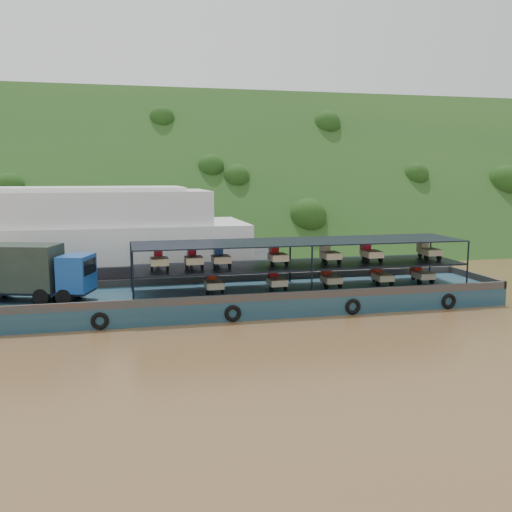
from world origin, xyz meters
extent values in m
plane|color=brown|center=(0.00, 0.00, 0.00)|extent=(160.00, 160.00, 0.00)
cube|color=#1A3C16|center=(0.00, 36.00, 0.00)|extent=(140.00, 39.60, 39.60)
cube|color=#143347|center=(-2.93, 0.41, 0.60)|extent=(35.00, 7.00, 1.20)
cube|color=#592D19|center=(-2.93, 3.81, 1.45)|extent=(35.00, 0.20, 0.50)
cube|color=#592D19|center=(-2.93, -2.99, 1.45)|extent=(35.00, 0.20, 0.50)
cube|color=#592D19|center=(14.47, 0.41, 1.45)|extent=(0.20, 7.00, 0.50)
torus|color=black|center=(-12.93, -3.14, 0.55)|extent=(1.06, 0.26, 1.06)
torus|color=black|center=(-4.93, -3.14, 0.55)|extent=(1.06, 0.26, 1.06)
torus|color=black|center=(3.07, -3.14, 0.55)|extent=(1.06, 0.26, 1.06)
torus|color=black|center=(10.07, -3.14, 0.55)|extent=(1.06, 0.26, 1.06)
cylinder|color=black|center=(-19.06, 2.19, 1.71)|extent=(1.08, 0.65, 1.02)
cylinder|color=black|center=(-16.40, -0.91, 1.71)|extent=(1.08, 0.65, 1.02)
cylinder|color=black|center=(-15.75, 1.14, 1.71)|extent=(1.08, 0.65, 1.02)
cylinder|color=black|center=(-15.04, -1.34, 1.71)|extent=(1.08, 0.65, 1.02)
cylinder|color=black|center=(-14.39, 0.70, 1.71)|extent=(1.08, 0.65, 1.02)
cube|color=black|center=(-16.85, 0.36, 1.86)|extent=(7.30, 4.24, 0.20)
cube|color=navy|center=(-14.32, -0.44, 3.04)|extent=(2.40, 2.86, 2.25)
cube|color=black|center=(-13.49, -0.70, 3.45)|extent=(0.68, 1.97, 0.92)
cube|color=black|center=(-17.83, 0.67, 3.34)|extent=(5.41, 3.82, 2.86)
cube|color=black|center=(0.57, 0.41, 2.86)|extent=(23.00, 5.00, 0.12)
cube|color=black|center=(0.57, 0.41, 4.50)|extent=(23.00, 5.00, 0.08)
cylinder|color=black|center=(-10.93, -2.09, 2.85)|extent=(0.12, 0.12, 3.30)
cylinder|color=black|center=(-10.93, 2.91, 2.85)|extent=(0.12, 0.12, 3.30)
cylinder|color=black|center=(0.57, -2.09, 2.85)|extent=(0.12, 0.12, 3.30)
cylinder|color=black|center=(0.57, 2.91, 2.85)|extent=(0.12, 0.12, 3.30)
cylinder|color=black|center=(12.07, -2.09, 2.85)|extent=(0.12, 0.12, 3.30)
cylinder|color=black|center=(12.07, 2.91, 2.85)|extent=(0.12, 0.12, 3.30)
cylinder|color=black|center=(-5.59, 1.46, 1.46)|extent=(0.12, 0.52, 0.52)
cylinder|color=black|center=(-6.09, -0.34, 1.46)|extent=(0.14, 0.52, 0.52)
cylinder|color=black|center=(-5.09, -0.34, 1.46)|extent=(0.14, 0.52, 0.52)
cube|color=beige|center=(-5.59, 0.01, 1.80)|extent=(1.15, 1.50, 0.44)
cube|color=red|center=(-5.59, 1.16, 1.98)|extent=(0.55, 0.80, 0.80)
cube|color=red|center=(-5.59, 0.96, 2.48)|extent=(0.50, 0.10, 0.10)
cylinder|color=black|center=(-1.21, 1.46, 1.46)|extent=(0.12, 0.52, 0.52)
cylinder|color=black|center=(-1.71, -0.34, 1.46)|extent=(0.14, 0.52, 0.52)
cylinder|color=black|center=(-0.71, -0.34, 1.46)|extent=(0.14, 0.52, 0.52)
cube|color=beige|center=(-1.21, 0.01, 1.80)|extent=(1.15, 1.50, 0.44)
cube|color=#AF0B0D|center=(-1.21, 1.16, 1.98)|extent=(0.55, 0.80, 0.80)
cube|color=#AF0B0D|center=(-1.21, 0.96, 2.48)|extent=(0.50, 0.10, 0.10)
cylinder|color=black|center=(2.74, 1.46, 1.46)|extent=(0.12, 0.52, 0.52)
cylinder|color=black|center=(2.24, -0.34, 1.46)|extent=(0.14, 0.52, 0.52)
cylinder|color=black|center=(3.24, -0.34, 1.46)|extent=(0.14, 0.52, 0.52)
cube|color=tan|center=(2.74, 0.01, 1.80)|extent=(1.15, 1.50, 0.44)
cube|color=#B0240B|center=(2.74, 1.16, 1.98)|extent=(0.55, 0.80, 0.80)
cube|color=#B0240B|center=(2.74, 0.96, 2.48)|extent=(0.50, 0.10, 0.10)
cylinder|color=black|center=(6.66, 1.46, 1.46)|extent=(0.12, 0.52, 0.52)
cylinder|color=black|center=(6.16, -0.34, 1.46)|extent=(0.14, 0.52, 0.52)
cylinder|color=black|center=(7.16, -0.34, 1.46)|extent=(0.14, 0.52, 0.52)
cube|color=#C0B187|center=(6.66, 0.01, 1.80)|extent=(1.15, 1.50, 0.44)
cube|color=red|center=(6.66, 1.16, 1.98)|extent=(0.55, 0.80, 0.80)
cube|color=red|center=(6.66, 0.96, 2.48)|extent=(0.50, 0.10, 0.10)
cylinder|color=black|center=(9.88, 1.46, 1.46)|extent=(0.12, 0.52, 0.52)
cylinder|color=black|center=(9.38, -0.34, 1.46)|extent=(0.14, 0.52, 0.52)
cylinder|color=black|center=(10.38, -0.34, 1.46)|extent=(0.14, 0.52, 0.52)
cube|color=tan|center=(9.88, 0.01, 1.80)|extent=(1.15, 1.50, 0.44)
cube|color=red|center=(9.88, 1.16, 1.98)|extent=(0.55, 0.80, 0.80)
cube|color=red|center=(9.88, 0.96, 2.48)|extent=(0.50, 0.10, 0.10)
cylinder|color=black|center=(-9.18, 1.46, 3.18)|extent=(0.12, 0.52, 0.52)
cylinder|color=black|center=(-9.68, -0.34, 3.18)|extent=(0.14, 0.52, 0.52)
cylinder|color=black|center=(-8.68, -0.34, 3.18)|extent=(0.14, 0.52, 0.52)
cube|color=beige|center=(-9.18, 0.01, 3.52)|extent=(1.15, 1.50, 0.44)
cube|color=#B20B1F|center=(-9.18, 1.16, 3.70)|extent=(0.55, 0.80, 0.80)
cube|color=#B20B1F|center=(-9.18, 0.96, 4.20)|extent=(0.50, 0.10, 0.10)
cylinder|color=black|center=(-5.09, 1.46, 3.18)|extent=(0.12, 0.52, 0.52)
cylinder|color=black|center=(-5.59, -0.34, 3.18)|extent=(0.14, 0.52, 0.52)
cylinder|color=black|center=(-4.59, -0.34, 3.18)|extent=(0.14, 0.52, 0.52)
cube|color=#C3AD8A|center=(-5.09, 0.01, 3.52)|extent=(1.15, 1.50, 0.44)
cube|color=#1A3E9C|center=(-5.09, 1.16, 3.70)|extent=(0.55, 0.80, 0.80)
cube|color=#1A3E9C|center=(-5.09, 0.96, 4.20)|extent=(0.50, 0.10, 0.10)
cylinder|color=black|center=(-1.15, 1.46, 3.18)|extent=(0.12, 0.52, 0.52)
cylinder|color=black|center=(-1.65, -0.34, 3.18)|extent=(0.14, 0.52, 0.52)
cylinder|color=black|center=(-0.65, -0.34, 3.18)|extent=(0.14, 0.52, 0.52)
cube|color=beige|center=(-1.15, 0.01, 3.52)|extent=(1.15, 1.50, 0.44)
cube|color=red|center=(-1.15, 1.16, 3.70)|extent=(0.55, 0.80, 0.80)
cube|color=red|center=(-1.15, 0.96, 4.20)|extent=(0.50, 0.10, 0.10)
cylinder|color=black|center=(2.66, 1.46, 3.18)|extent=(0.12, 0.52, 0.52)
cylinder|color=black|center=(2.16, -0.34, 3.18)|extent=(0.14, 0.52, 0.52)
cylinder|color=black|center=(3.16, -0.34, 3.18)|extent=(0.14, 0.52, 0.52)
cube|color=beige|center=(2.66, 0.01, 3.52)|extent=(1.15, 1.50, 0.44)
cube|color=beige|center=(2.66, 1.16, 3.70)|extent=(0.55, 0.80, 0.80)
cube|color=beige|center=(2.66, 0.96, 4.20)|extent=(0.50, 0.10, 0.10)
cylinder|color=black|center=(5.77, 1.46, 3.18)|extent=(0.12, 0.52, 0.52)
cylinder|color=black|center=(5.27, -0.34, 3.18)|extent=(0.14, 0.52, 0.52)
cylinder|color=black|center=(6.27, -0.34, 3.18)|extent=(0.14, 0.52, 0.52)
cube|color=beige|center=(5.77, 0.01, 3.52)|extent=(1.15, 1.50, 0.44)
cube|color=red|center=(5.77, 1.16, 3.70)|extent=(0.55, 0.80, 0.80)
cube|color=red|center=(5.77, 0.96, 4.20)|extent=(0.50, 0.10, 0.10)
cylinder|color=black|center=(10.37, 1.46, 3.18)|extent=(0.12, 0.52, 0.52)
cylinder|color=black|center=(9.87, -0.34, 3.18)|extent=(0.14, 0.52, 0.52)
cylinder|color=black|center=(10.87, -0.34, 3.18)|extent=(0.14, 0.52, 0.52)
cube|color=#BEB286|center=(10.37, 0.01, 3.52)|extent=(1.15, 1.50, 0.44)
cube|color=#C2B089|center=(10.37, 1.16, 3.70)|extent=(0.55, 0.80, 0.80)
cube|color=#C2B089|center=(10.37, 0.96, 4.20)|extent=(0.50, 0.10, 0.10)
cylinder|color=black|center=(-6.93, 1.46, 3.18)|extent=(0.12, 0.52, 0.52)
cylinder|color=black|center=(-7.43, -0.34, 3.18)|extent=(0.14, 0.52, 0.52)
cylinder|color=black|center=(-6.43, -0.34, 3.18)|extent=(0.14, 0.52, 0.52)
cube|color=beige|center=(-6.93, 0.01, 3.52)|extent=(1.15, 1.50, 0.44)
cube|color=#B20B1F|center=(-6.93, 1.16, 3.70)|extent=(0.55, 0.80, 0.80)
cube|color=#B20B1F|center=(-6.93, 0.96, 4.20)|extent=(0.50, 0.10, 0.10)
cube|color=black|center=(-18.68, 9.78, 1.20)|extent=(40.23, 10.43, 2.41)
cube|color=silver|center=(-18.68, 9.78, 3.81)|extent=(34.20, 9.37, 2.81)
cube|color=silver|center=(-18.68, 9.78, 6.52)|extent=(28.17, 8.30, 2.61)
cube|color=silver|center=(-18.68, 9.78, 7.98)|extent=(24.15, 7.26, 0.30)
camera|label=1|loc=(-11.45, -37.09, 9.18)|focal=40.00mm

